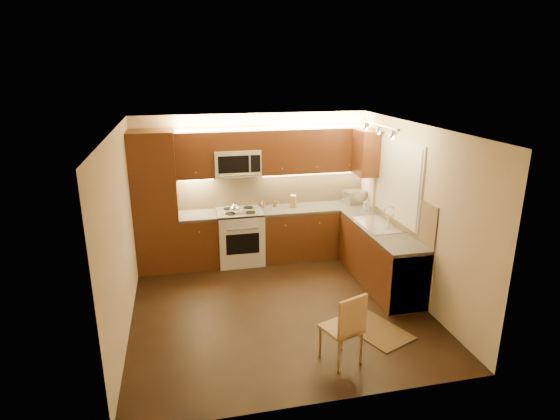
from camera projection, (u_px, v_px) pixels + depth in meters
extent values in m
cube|color=black|center=(278.00, 306.00, 6.48)|extent=(4.00, 4.00, 0.01)
cube|color=beige|center=(278.00, 128.00, 5.73)|extent=(4.00, 4.00, 0.01)
cube|color=#C5B190|center=(253.00, 186.00, 7.97)|extent=(4.00, 0.01, 2.50)
cube|color=#C5B190|center=(324.00, 291.00, 4.24)|extent=(4.00, 0.01, 2.50)
cube|color=#C5B190|center=(121.00, 234.00, 5.69)|extent=(0.01, 4.00, 2.50)
cube|color=#C5B190|center=(415.00, 213.00, 6.52)|extent=(0.01, 4.00, 2.50)
cube|color=#41190E|center=(156.00, 202.00, 7.37)|extent=(0.70, 0.60, 2.30)
cube|color=#41190E|center=(199.00, 241.00, 7.73)|extent=(0.62, 0.60, 0.86)
cube|color=#322F2D|center=(198.00, 215.00, 7.59)|extent=(0.62, 0.60, 0.04)
cube|color=#41190E|center=(315.00, 232.00, 8.15)|extent=(1.92, 0.60, 0.86)
cube|color=#322F2D|center=(315.00, 208.00, 8.02)|extent=(1.92, 0.60, 0.04)
cube|color=#41190E|center=(380.00, 257.00, 7.08)|extent=(0.60, 2.00, 0.86)
cube|color=#322F2D|center=(382.00, 229.00, 6.94)|extent=(0.60, 2.00, 0.04)
cube|color=silver|center=(401.00, 276.00, 6.43)|extent=(0.58, 0.60, 0.84)
cube|color=tan|center=(273.00, 188.00, 8.05)|extent=(3.30, 0.02, 0.60)
cube|color=tan|center=(401.00, 208.00, 6.91)|extent=(0.02, 2.00, 0.60)
cube|color=#41190E|center=(194.00, 155.00, 7.41)|extent=(0.62, 0.35, 0.75)
cube|color=#41190E|center=(314.00, 150.00, 7.83)|extent=(1.92, 0.35, 0.75)
cube|color=#41190E|center=(236.00, 140.00, 7.49)|extent=(0.76, 0.35, 0.31)
cube|color=#41190E|center=(367.00, 153.00, 7.60)|extent=(0.35, 0.50, 0.75)
cube|color=silver|center=(398.00, 180.00, 6.93)|extent=(0.03, 1.44, 1.24)
cube|color=silver|center=(397.00, 180.00, 6.92)|extent=(0.02, 1.36, 1.16)
cube|color=silver|center=(379.00, 125.00, 6.44)|extent=(0.04, 1.20, 0.03)
cube|color=silver|center=(354.00, 196.00, 8.21)|extent=(0.44, 0.37, 0.23)
cube|color=#9E6D47|center=(293.00, 201.00, 7.96)|extent=(0.14, 0.18, 0.21)
cylinder|color=silver|center=(262.00, 203.00, 8.01)|extent=(0.05, 0.05, 0.10)
cylinder|color=brown|center=(274.00, 204.00, 7.98)|extent=(0.05, 0.05, 0.10)
cylinder|color=silver|center=(278.00, 203.00, 8.06)|extent=(0.04, 0.04, 0.09)
cylinder|color=brown|center=(264.00, 205.00, 7.91)|extent=(0.05, 0.05, 0.10)
imported|color=silver|center=(367.00, 204.00, 7.81)|extent=(0.11, 0.11, 0.21)
cube|color=black|center=(377.00, 331.00, 5.87)|extent=(0.84, 0.99, 0.01)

